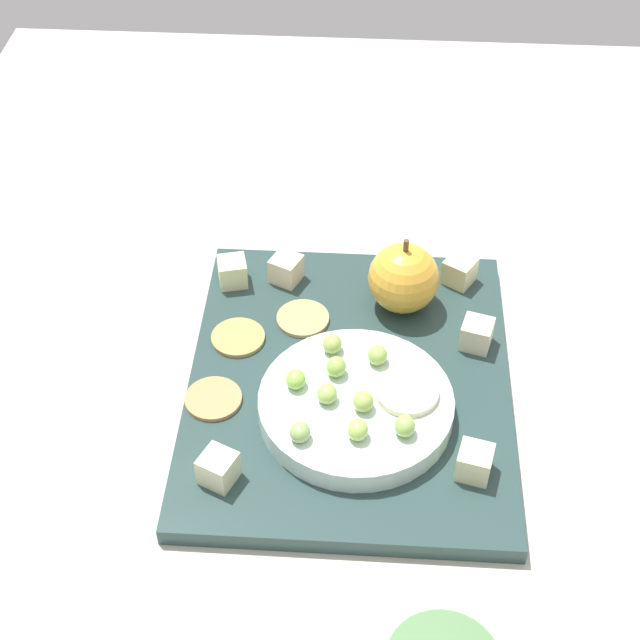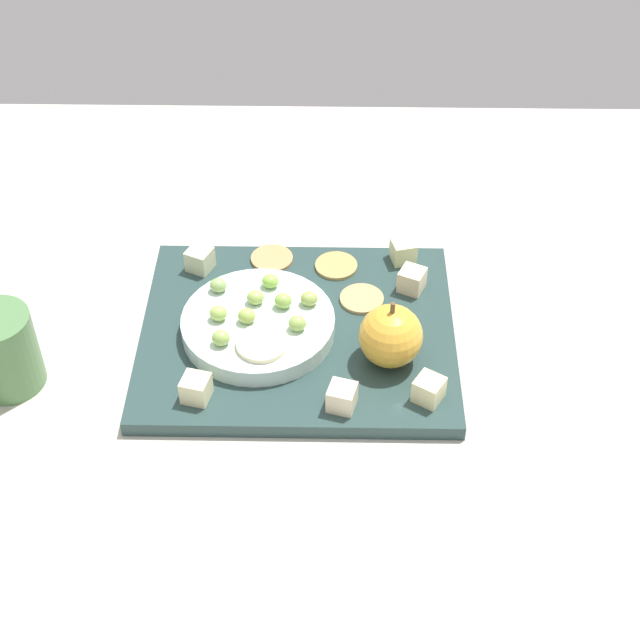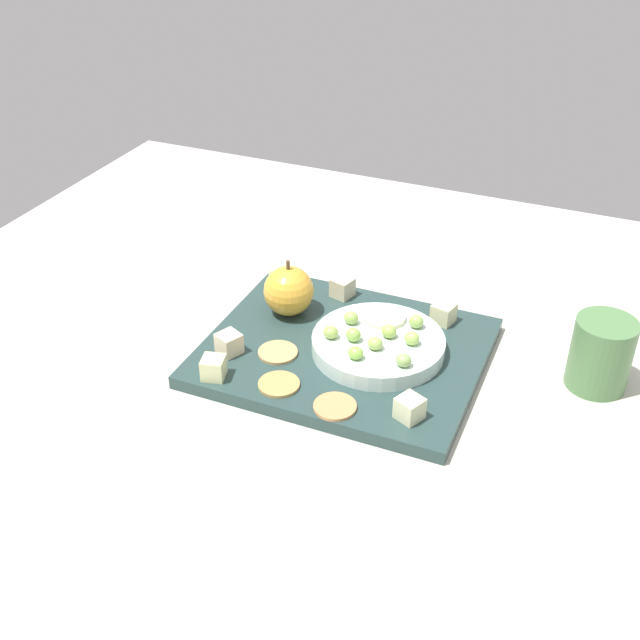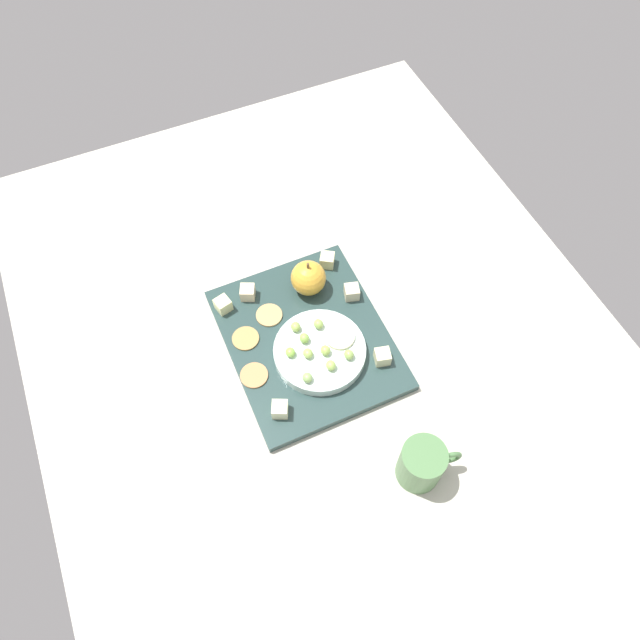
{
  "view_description": "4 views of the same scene",
  "coord_description": "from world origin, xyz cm",
  "px_view_note": "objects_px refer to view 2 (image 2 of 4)",
  "views": [
    {
      "loc": [
        -57.17,
        1.95,
        69.67
      ],
      "look_at": [
        3.87,
        5.75,
        10.86
      ],
      "focal_mm": 54.02,
      "sensor_mm": 36.0,
      "label": 1
    },
    {
      "loc": [
        5.32,
        -72.87,
        77.93
      ],
      "look_at": [
        4.11,
        0.13,
        9.92
      ],
      "focal_mm": 53.08,
      "sensor_mm": 36.0,
      "label": 2
    },
    {
      "loc": [
        -28.27,
        81.16,
        64.87
      ],
      "look_at": [
        3.99,
        5.3,
        10.92
      ],
      "focal_mm": 44.96,
      "sensor_mm": 36.0,
      "label": 3
    },
    {
      "loc": [
        -47.94,
        22.32,
        101.57
      ],
      "look_at": [
        1.41,
        0.38,
        10.73
      ],
      "focal_mm": 32.98,
      "sensor_mm": 36.0,
      "label": 4
    }
  ],
  "objects_px": {
    "platter": "(298,334)",
    "cracker_1": "(362,299)",
    "cheese_cube_4": "(196,388)",
    "cheese_cube_5": "(403,251)",
    "grape_1": "(247,316)",
    "apple_whole": "(391,336)",
    "apple_slice_0": "(262,344)",
    "cheese_cube_1": "(342,397)",
    "grape_2": "(218,313)",
    "cup": "(2,352)",
    "grape_0": "(218,285)",
    "grape_3": "(285,301)",
    "cracker_0": "(336,266)",
    "cheese_cube_0": "(200,259)",
    "grape_7": "(221,338)",
    "cheese_cube_2": "(412,280)",
    "grape_5": "(309,299)",
    "serving_dish": "(258,325)",
    "grape_6": "(270,281)",
    "cracker_2": "(272,259)",
    "grape_8": "(297,323)",
    "grape_4": "(255,297)",
    "cheese_cube_3": "(429,390)"
  },
  "relations": [
    {
      "from": "platter",
      "to": "cracker_1",
      "type": "relative_size",
      "value": 6.87
    },
    {
      "from": "platter",
      "to": "cheese_cube_4",
      "type": "distance_m",
      "value": 0.15
    },
    {
      "from": "cheese_cube_5",
      "to": "grape_1",
      "type": "xyz_separation_m",
      "value": [
        -0.18,
        -0.13,
        0.02
      ]
    },
    {
      "from": "apple_whole",
      "to": "apple_slice_0",
      "type": "distance_m",
      "value": 0.14
    },
    {
      "from": "cheese_cube_1",
      "to": "grape_2",
      "type": "bearing_deg",
      "value": 141.77
    },
    {
      "from": "cheese_cube_4",
      "to": "cup",
      "type": "distance_m",
      "value": 0.21
    },
    {
      "from": "apple_whole",
      "to": "grape_0",
      "type": "relative_size",
      "value": 3.53
    },
    {
      "from": "grape_3",
      "to": "cracker_0",
      "type": "bearing_deg",
      "value": 59.44
    },
    {
      "from": "cheese_cube_0",
      "to": "grape_7",
      "type": "distance_m",
      "value": 0.16
    },
    {
      "from": "cheese_cube_2",
      "to": "cracker_1",
      "type": "height_order",
      "value": "cheese_cube_2"
    },
    {
      "from": "grape_1",
      "to": "grape_3",
      "type": "distance_m",
      "value": 0.05
    },
    {
      "from": "grape_3",
      "to": "grape_7",
      "type": "bearing_deg",
      "value": -137.64
    },
    {
      "from": "cracker_1",
      "to": "grape_5",
      "type": "relative_size",
      "value": 2.62
    },
    {
      "from": "serving_dish",
      "to": "cup",
      "type": "relative_size",
      "value": 1.6
    },
    {
      "from": "apple_whole",
      "to": "cracker_1",
      "type": "relative_size",
      "value": 1.35
    },
    {
      "from": "cheese_cube_0",
      "to": "apple_slice_0",
      "type": "relative_size",
      "value": 0.49
    },
    {
      "from": "grape_6",
      "to": "cracker_2",
      "type": "bearing_deg",
      "value": 92.46
    },
    {
      "from": "cheese_cube_4",
      "to": "grape_5",
      "type": "bearing_deg",
      "value": 47.34
    },
    {
      "from": "cracker_0",
      "to": "grape_2",
      "type": "distance_m",
      "value": 0.17
    },
    {
      "from": "grape_7",
      "to": "cheese_cube_4",
      "type": "bearing_deg",
      "value": -110.09
    },
    {
      "from": "cheese_cube_1",
      "to": "grape_3",
      "type": "bearing_deg",
      "value": 116.24
    },
    {
      "from": "cracker_1",
      "to": "grape_2",
      "type": "height_order",
      "value": "grape_2"
    },
    {
      "from": "cheese_cube_2",
      "to": "grape_3",
      "type": "bearing_deg",
      "value": -158.35
    },
    {
      "from": "apple_slice_0",
      "to": "cup",
      "type": "distance_m",
      "value": 0.27
    },
    {
      "from": "cracker_1",
      "to": "grape_3",
      "type": "height_order",
      "value": "grape_3"
    },
    {
      "from": "cup",
      "to": "apple_slice_0",
      "type": "bearing_deg",
      "value": 4.32
    },
    {
      "from": "cracker_2",
      "to": "grape_8",
      "type": "height_order",
      "value": "grape_8"
    },
    {
      "from": "cracker_2",
      "to": "grape_0",
      "type": "distance_m",
      "value": 0.1
    },
    {
      "from": "cracker_1",
      "to": "serving_dish",
      "type": "bearing_deg",
      "value": -154.61
    },
    {
      "from": "grape_4",
      "to": "cheese_cube_5",
      "type": "bearing_deg",
      "value": 31.45
    },
    {
      "from": "grape_7",
      "to": "grape_3",
      "type": "bearing_deg",
      "value": 42.36
    },
    {
      "from": "cheese_cube_2",
      "to": "apple_slice_0",
      "type": "relative_size",
      "value": 0.49
    },
    {
      "from": "apple_whole",
      "to": "grape_3",
      "type": "bearing_deg",
      "value": 152.85
    },
    {
      "from": "grape_4",
      "to": "cup",
      "type": "distance_m",
      "value": 0.27
    },
    {
      "from": "cheese_cube_4",
      "to": "grape_5",
      "type": "relative_size",
      "value": 1.4
    },
    {
      "from": "apple_slice_0",
      "to": "cup",
      "type": "height_order",
      "value": "cup"
    },
    {
      "from": "cheese_cube_3",
      "to": "grape_8",
      "type": "bearing_deg",
      "value": 149.86
    },
    {
      "from": "platter",
      "to": "apple_whole",
      "type": "height_order",
      "value": "apple_whole"
    },
    {
      "from": "grape_8",
      "to": "cup",
      "type": "relative_size",
      "value": 0.18
    },
    {
      "from": "grape_3",
      "to": "cup",
      "type": "height_order",
      "value": "cup"
    },
    {
      "from": "serving_dish",
      "to": "grape_4",
      "type": "distance_m",
      "value": 0.03
    },
    {
      "from": "apple_whole",
      "to": "grape_6",
      "type": "relative_size",
      "value": 3.53
    },
    {
      "from": "grape_1",
      "to": "grape_3",
      "type": "height_order",
      "value": "same"
    },
    {
      "from": "platter",
      "to": "grape_0",
      "type": "height_order",
      "value": "grape_0"
    },
    {
      "from": "cheese_cube_5",
      "to": "grape_7",
      "type": "bearing_deg",
      "value": -139.95
    },
    {
      "from": "grape_7",
      "to": "grape_5",
      "type": "bearing_deg",
      "value": 35.21
    },
    {
      "from": "cheese_cube_0",
      "to": "grape_5",
      "type": "bearing_deg",
      "value": -32.92
    },
    {
      "from": "grape_4",
      "to": "cracker_2",
      "type": "bearing_deg",
      "value": 83.31
    },
    {
      "from": "cheese_cube_2",
      "to": "cheese_cube_3",
      "type": "bearing_deg",
      "value": -87.4
    },
    {
      "from": "grape_7",
      "to": "cracker_2",
      "type": "bearing_deg",
      "value": 75.23
    }
  ]
}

